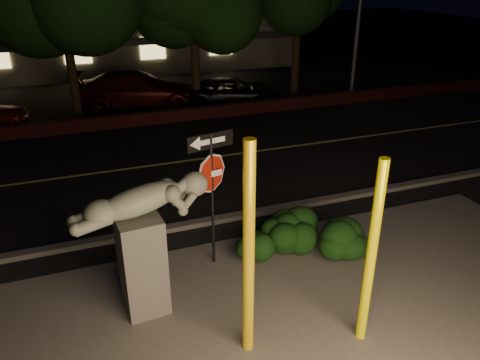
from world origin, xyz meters
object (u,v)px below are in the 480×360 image
yellow_pole_right (371,256)px  signpost (212,174)px  parked_car_darkred (138,90)px  parked_car_dark (232,92)px  sculpture (142,234)px  yellow_pole_left (249,254)px

yellow_pole_right → signpost: yellow_pole_right is taller
yellow_pole_right → parked_car_darkred: yellow_pole_right is taller
parked_car_dark → sculpture: bearing=169.5°
parked_car_dark → signpost: bearing=174.0°
parked_car_darkred → parked_car_dark: (4.07, -0.98, -0.21)m
yellow_pole_left → signpost: 2.57m
yellow_pole_left → signpost: bearing=85.1°
yellow_pole_left → signpost: (0.22, 2.55, 0.23)m
sculpture → signpost: bearing=27.0°
signpost → parked_car_darkred: 12.70m
yellow_pole_left → signpost: size_ratio=1.27×
yellow_pole_right → sculpture: (-3.24, 2.01, -0.07)m
yellow_pole_left → parked_car_darkred: size_ratio=0.67×
yellow_pole_left → parked_car_darkred: yellow_pole_left is taller
signpost → parked_car_dark: bearing=56.9°
signpost → parked_car_darkred: (0.48, 12.63, -1.27)m
yellow_pole_right → parked_car_dark: (2.89, 14.63, -1.06)m
parked_car_darkred → sculpture: bearing=-176.4°
signpost → sculpture: signpost is taller
yellow_pole_right → signpost: bearing=119.1°
yellow_pole_right → parked_car_darkred: 15.69m
yellow_pole_left → parked_car_dark: size_ratio=0.87×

